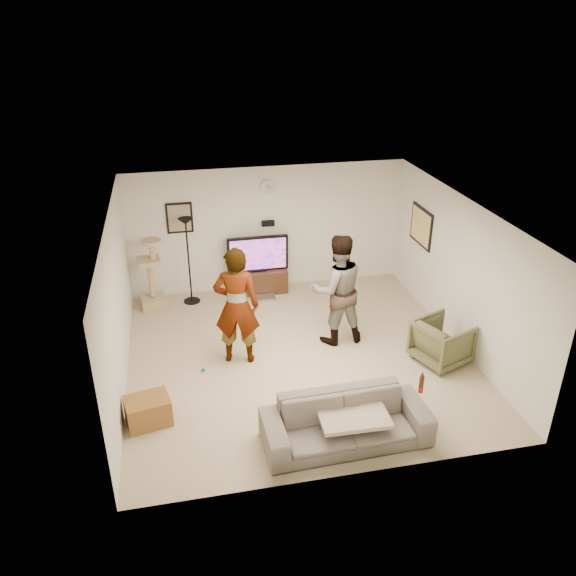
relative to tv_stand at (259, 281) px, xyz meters
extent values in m
cube|color=tan|center=(0.25, -2.50, -0.25)|extent=(5.50, 5.50, 0.02)
cube|color=white|center=(0.25, -2.50, 2.27)|extent=(5.50, 5.50, 0.02)
cube|color=silver|center=(0.25, 0.25, 1.01)|extent=(5.50, 0.04, 2.50)
cube|color=silver|center=(0.25, -5.25, 1.01)|extent=(5.50, 0.04, 2.50)
cube|color=silver|center=(-2.50, -2.50, 1.01)|extent=(0.04, 5.50, 2.50)
cube|color=silver|center=(3.00, -2.50, 1.01)|extent=(0.04, 5.50, 2.50)
cylinder|color=silver|center=(0.25, 0.22, 1.86)|extent=(0.26, 0.04, 0.26)
cube|color=black|center=(0.25, 0.19, 1.14)|extent=(0.25, 0.10, 0.10)
cube|color=gray|center=(-1.45, 0.23, 1.36)|extent=(0.42, 0.03, 0.52)
cube|color=#E1BA6C|center=(2.98, -0.90, 1.26)|extent=(0.03, 0.78, 0.62)
cube|color=#361F11|center=(0.00, 0.00, 0.00)|extent=(1.14, 0.45, 0.47)
cube|color=silver|center=(0.05, -0.40, -0.20)|extent=(0.40, 0.30, 0.07)
cube|color=black|center=(0.00, 0.00, 0.59)|extent=(1.20, 0.08, 0.71)
cube|color=#D4463F|center=(0.00, -0.04, 0.59)|extent=(1.11, 0.01, 0.63)
cylinder|color=black|center=(-1.36, -0.17, 0.62)|extent=(0.32, 0.32, 1.71)
cube|color=tan|center=(-2.09, -0.22, 0.46)|extent=(0.50, 0.50, 1.40)
imported|color=#B9B9B9|center=(-0.72, -2.40, 0.75)|extent=(0.81, 0.62, 1.97)
imported|color=#46519A|center=(1.00, -2.13, 0.73)|extent=(0.98, 0.79, 1.94)
imported|color=#695F57|center=(0.40, -4.65, 0.08)|extent=(2.21, 0.91, 0.64)
cube|color=beige|center=(0.48, -4.65, 0.20)|extent=(0.92, 0.73, 0.06)
cylinder|color=#3A1E0F|center=(1.41, -4.65, 0.53)|extent=(0.06, 0.06, 0.25)
imported|color=brown|center=(2.48, -3.13, 0.12)|extent=(1.01, 1.00, 0.72)
cube|color=brown|center=(-2.15, -3.73, -0.04)|extent=(0.67, 0.56, 0.40)
sphere|color=#0464A8|center=(-1.32, -2.63, -0.21)|extent=(0.06, 0.06, 0.06)
camera|label=1|loc=(-1.57, -10.29, 4.95)|focal=35.60mm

